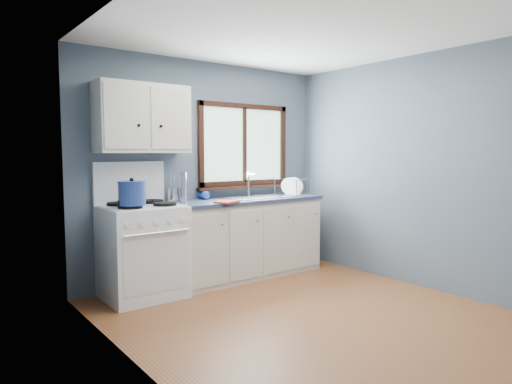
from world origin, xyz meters
TOP-DOWN VIEW (x-y plane):
  - floor at (0.00, 0.00)m, footprint 3.20×3.60m
  - ceiling at (0.00, 0.00)m, footprint 3.20×3.60m
  - wall_back at (0.00, 1.81)m, footprint 3.20×0.02m
  - wall_left at (-1.61, 0.00)m, footprint 0.02×3.60m
  - wall_right at (1.61, 0.00)m, footprint 0.02×3.60m
  - gas_range at (-0.95, 1.47)m, footprint 0.76×0.69m
  - base_cabinets at (0.36, 1.49)m, footprint 1.85×0.60m
  - countertop at (0.36, 1.49)m, footprint 1.89×0.64m
  - sink at (0.54, 1.49)m, footprint 0.84×0.46m
  - window at (0.54, 1.77)m, footprint 1.36×0.10m
  - upper_cabinets at (-0.85, 1.63)m, footprint 0.95×0.35m
  - skillet at (-1.12, 1.31)m, footprint 0.39×0.29m
  - stockpot at (-1.12, 1.30)m, footprint 0.32×0.32m
  - utensil_crock at (-0.49, 1.67)m, footprint 0.12×0.12m
  - thermos at (-0.42, 1.59)m, footprint 0.09×0.09m
  - soap_bottle at (-0.10, 1.63)m, footprint 0.10×0.10m
  - dish_towel at (-0.09, 1.23)m, footprint 0.30×0.26m
  - dish_rack at (1.07, 1.47)m, footprint 0.51×0.45m

SIDE VIEW (x-z plane):
  - floor at x=0.00m, z-range -0.02..0.00m
  - base_cabinets at x=0.36m, z-range -0.03..0.85m
  - gas_range at x=-0.95m, z-range -0.19..1.17m
  - sink at x=0.54m, z-range 0.64..1.08m
  - countertop at x=0.36m, z-range 0.88..0.92m
  - dish_towel at x=-0.09m, z-range 0.92..0.94m
  - dish_rack at x=1.07m, z-range 0.87..1.09m
  - skillet at x=-1.12m, z-range 0.96..1.01m
  - utensil_crock at x=-0.49m, z-range 0.81..1.18m
  - soap_bottle at x=-0.10m, z-range 0.92..1.16m
  - stockpot at x=-1.12m, z-range 0.95..1.20m
  - thermos at x=-0.42m, z-range 0.92..1.24m
  - wall_back at x=0.00m, z-range 0.00..2.50m
  - wall_left at x=-1.61m, z-range 0.00..2.50m
  - wall_right at x=1.61m, z-range 0.00..2.50m
  - window at x=0.54m, z-range 0.96..1.99m
  - upper_cabinets at x=-0.85m, z-range 1.45..2.15m
  - ceiling at x=0.00m, z-range 2.50..2.52m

